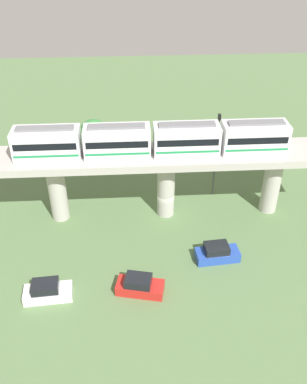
# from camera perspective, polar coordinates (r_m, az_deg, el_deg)

# --- Properties ---
(ground_plane) EXTENTS (120.00, 120.00, 0.00)m
(ground_plane) POSITION_cam_1_polar(r_m,az_deg,el_deg) (47.28, 1.63, -2.85)
(ground_plane) COLOR #5B7A4C
(viaduct) EXTENTS (5.20, 35.80, 7.71)m
(viaduct) POSITION_cam_1_polar(r_m,az_deg,el_deg) (43.90, 1.76, 3.41)
(viaduct) COLOR #B7B2AA
(viaduct) RESTS_ON ground
(train) EXTENTS (2.64, 27.45, 3.24)m
(train) POSITION_cam_1_polar(r_m,az_deg,el_deg) (42.23, -0.21, 7.10)
(train) COLOR white
(train) RESTS_ON viaduct
(parked_car_white) EXTENTS (2.09, 4.32, 1.76)m
(parked_car_white) POSITION_cam_1_polar(r_m,az_deg,el_deg) (38.76, -14.24, -12.98)
(parked_car_white) COLOR white
(parked_car_white) RESTS_ON ground
(parked_car_blue) EXTENTS (2.16, 4.34, 1.76)m
(parked_car_blue) POSITION_cam_1_polar(r_m,az_deg,el_deg) (41.54, 8.65, -8.23)
(parked_car_blue) COLOR #284CB7
(parked_car_blue) RESTS_ON ground
(parked_car_red) EXTENTS (2.68, 4.49, 1.76)m
(parked_car_red) POSITION_cam_1_polar(r_m,az_deg,el_deg) (38.10, -1.90, -12.63)
(parked_car_red) COLOR red
(parked_car_red) RESTS_ON ground
(tree_near_viaduct) EXTENTS (3.55, 3.55, 4.90)m
(tree_near_viaduct) POSITION_cam_1_polar(r_m,az_deg,el_deg) (57.90, 13.10, 7.34)
(tree_near_viaduct) COLOR brown
(tree_near_viaduct) RESTS_ON ground
(tree_mid_lot) EXTENTS (3.85, 3.85, 5.81)m
(tree_mid_lot) POSITION_cam_1_polar(r_m,az_deg,el_deg) (56.01, -8.15, 7.84)
(tree_mid_lot) COLOR brown
(tree_mid_lot) RESTS_ON ground
(signal_post) EXTENTS (0.44, 0.28, 10.31)m
(signal_post) POSITION_cam_1_polar(r_m,az_deg,el_deg) (47.83, 8.52, 5.35)
(signal_post) COLOR #4C4C51
(signal_post) RESTS_ON ground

